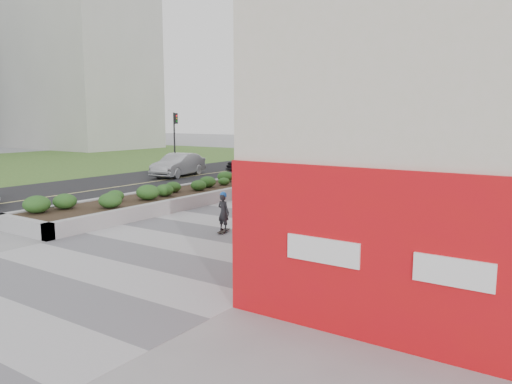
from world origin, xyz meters
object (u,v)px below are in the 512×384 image
planter (200,190)px  traffic_signal_far (175,132)px  skateboarder (223,212)px  car_silver (178,165)px  traffic_signal_near (283,134)px  car_dark (253,161)px

planter → traffic_signal_far: traffic_signal_far is taller
skateboarder → car_silver: (-12.44, 11.19, 0.04)m
traffic_signal_near → car_dark: 4.89m
planter → traffic_signal_near: 10.90m
car_dark → planter: bearing=-44.9°
car_dark → skateboarder: bearing=-37.1°
traffic_signal_far → car_dark: bearing=25.8°
traffic_signal_near → traffic_signal_far: bearing=-176.9°
car_silver → car_dark: bearing=65.0°
planter → car_silver: bearing=138.9°
skateboarder → car_silver: bearing=121.7°
planter → skateboarder: 7.20m
traffic_signal_near → car_dark: bearing=151.8°
planter → car_dark: car_dark is taller
planter → traffic_signal_near: (-1.73, 10.50, 2.34)m
car_dark → traffic_signal_near: bearing=-7.1°
traffic_signal_far → car_silver: size_ratio=0.92×
traffic_signal_near → skateboarder: traffic_signal_near is taller
skateboarder → car_dark: size_ratio=0.33×
skateboarder → car_silver: 16.73m
traffic_signal_far → car_dark: 6.29m
car_silver → planter: bearing=-52.1°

